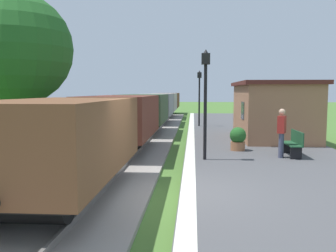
{
  "coord_description": "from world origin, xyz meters",
  "views": [
    {
      "loc": [
        0.5,
        -8.2,
        2.56
      ],
      "look_at": [
        -0.38,
        4.35,
        1.34
      ],
      "focal_mm": 38.41,
      "sensor_mm": 36.0,
      "label": 1
    }
  ],
  "objects_px": {
    "lamp_post_near": "(205,84)",
    "bench_near_hut": "(294,143)",
    "person_waiting": "(282,131)",
    "potted_planter": "(238,138)",
    "station_hut": "(273,110)",
    "tree_trackside_far": "(16,49)",
    "freight_train": "(150,109)",
    "lamp_post_far": "(199,88)"
  },
  "relations": [
    {
      "from": "station_hut",
      "to": "potted_planter",
      "type": "height_order",
      "value": "station_hut"
    },
    {
      "from": "lamp_post_near",
      "to": "tree_trackside_far",
      "type": "height_order",
      "value": "tree_trackside_far"
    },
    {
      "from": "freight_train",
      "to": "station_hut",
      "type": "bearing_deg",
      "value": -43.1
    },
    {
      "from": "freight_train",
      "to": "tree_trackside_far",
      "type": "bearing_deg",
      "value": -112.03
    },
    {
      "from": "station_hut",
      "to": "tree_trackside_far",
      "type": "xyz_separation_m",
      "value": [
        -10.93,
        -3.85,
        2.58
      ]
    },
    {
      "from": "lamp_post_near",
      "to": "bench_near_hut",
      "type": "bearing_deg",
      "value": 15.25
    },
    {
      "from": "bench_near_hut",
      "to": "person_waiting",
      "type": "xyz_separation_m",
      "value": [
        -0.5,
        -0.29,
        0.46
      ]
    },
    {
      "from": "freight_train",
      "to": "lamp_post_far",
      "type": "bearing_deg",
      "value": -3.48
    },
    {
      "from": "lamp_post_near",
      "to": "freight_train",
      "type": "bearing_deg",
      "value": 105.25
    },
    {
      "from": "freight_train",
      "to": "lamp_post_far",
      "type": "distance_m",
      "value": 3.6
    },
    {
      "from": "lamp_post_near",
      "to": "person_waiting",
      "type": "bearing_deg",
      "value": 12.08
    },
    {
      "from": "potted_planter",
      "to": "lamp_post_near",
      "type": "xyz_separation_m",
      "value": [
        -1.35,
        -2.02,
        2.08
      ]
    },
    {
      "from": "station_hut",
      "to": "person_waiting",
      "type": "distance_m",
      "value": 5.28
    },
    {
      "from": "lamp_post_far",
      "to": "station_hut",
      "type": "bearing_deg",
      "value": -60.46
    },
    {
      "from": "potted_planter",
      "to": "station_hut",
      "type": "bearing_deg",
      "value": 60.34
    },
    {
      "from": "person_waiting",
      "to": "potted_planter",
      "type": "xyz_separation_m",
      "value": [
        -1.32,
        1.44,
        -0.46
      ]
    },
    {
      "from": "station_hut",
      "to": "person_waiting",
      "type": "relative_size",
      "value": 3.39
    },
    {
      "from": "lamp_post_near",
      "to": "lamp_post_far",
      "type": "height_order",
      "value": "same"
    },
    {
      "from": "station_hut",
      "to": "bench_near_hut",
      "type": "distance_m",
      "value": 5.0
    },
    {
      "from": "bench_near_hut",
      "to": "lamp_post_near",
      "type": "distance_m",
      "value": 3.9
    },
    {
      "from": "bench_near_hut",
      "to": "tree_trackside_far",
      "type": "distance_m",
      "value": 11.24
    },
    {
      "from": "lamp_post_far",
      "to": "bench_near_hut",
      "type": "bearing_deg",
      "value": -73.95
    },
    {
      "from": "potted_planter",
      "to": "lamp_post_far",
      "type": "height_order",
      "value": "lamp_post_far"
    },
    {
      "from": "lamp_post_far",
      "to": "freight_train",
      "type": "bearing_deg",
      "value": 176.52
    },
    {
      "from": "bench_near_hut",
      "to": "lamp_post_near",
      "type": "relative_size",
      "value": 0.41
    },
    {
      "from": "freight_train",
      "to": "lamp_post_far",
      "type": "height_order",
      "value": "lamp_post_far"
    },
    {
      "from": "freight_train",
      "to": "person_waiting",
      "type": "relative_size",
      "value": 22.92
    },
    {
      "from": "bench_near_hut",
      "to": "lamp_post_far",
      "type": "xyz_separation_m",
      "value": [
        -3.18,
        11.06,
        2.08
      ]
    },
    {
      "from": "tree_trackside_far",
      "to": "lamp_post_near",
      "type": "bearing_deg",
      "value": -14.43
    },
    {
      "from": "tree_trackside_far",
      "to": "bench_near_hut",
      "type": "bearing_deg",
      "value": -5.63
    },
    {
      "from": "bench_near_hut",
      "to": "station_hut",
      "type": "bearing_deg",
      "value": 86.38
    },
    {
      "from": "freight_train",
      "to": "tree_trackside_far",
      "type": "relative_size",
      "value": 6.07
    },
    {
      "from": "station_hut",
      "to": "tree_trackside_far",
      "type": "distance_m",
      "value": 11.88
    },
    {
      "from": "freight_train",
      "to": "person_waiting",
      "type": "height_order",
      "value": "freight_train"
    },
    {
      "from": "station_hut",
      "to": "lamp_post_far",
      "type": "distance_m",
      "value": 7.17
    },
    {
      "from": "tree_trackside_far",
      "to": "lamp_post_far",
      "type": "bearing_deg",
      "value": 53.39
    },
    {
      "from": "freight_train",
      "to": "lamp_post_far",
      "type": "xyz_separation_m",
      "value": [
        3.31,
        -0.2,
        1.41
      ]
    },
    {
      "from": "freight_train",
      "to": "person_waiting",
      "type": "bearing_deg",
      "value": -62.63
    },
    {
      "from": "station_hut",
      "to": "person_waiting",
      "type": "height_order",
      "value": "station_hut"
    },
    {
      "from": "freight_train",
      "to": "lamp_post_near",
      "type": "distance_m",
      "value": 12.65
    },
    {
      "from": "freight_train",
      "to": "station_hut",
      "type": "relative_size",
      "value": 6.76
    },
    {
      "from": "freight_train",
      "to": "tree_trackside_far",
      "type": "height_order",
      "value": "tree_trackside_far"
    }
  ]
}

